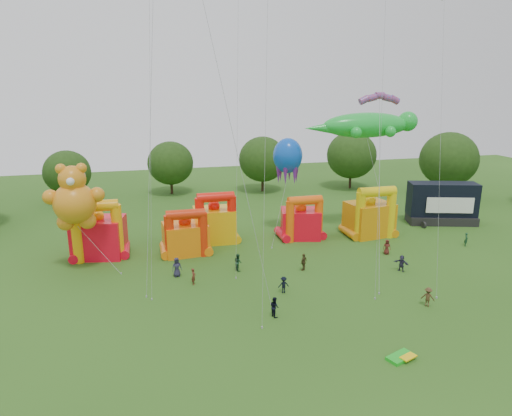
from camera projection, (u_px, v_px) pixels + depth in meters
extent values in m
plane|color=#295217|center=(364.00, 383.00, 28.72)|extent=(160.00, 160.00, 0.00)
cylinder|color=#352314|center=(446.00, 186.00, 75.72)|extent=(0.44, 0.44, 3.72)
ellipsoid|color=#203C12|center=(449.00, 159.00, 74.53)|extent=(9.30, 9.30, 8.89)
cylinder|color=#352314|center=(350.00, 179.00, 82.45)|extent=(0.44, 0.44, 3.51)
ellipsoid|color=#203C12|center=(351.00, 155.00, 81.33)|extent=(8.77, 8.78, 8.39)
cylinder|color=#352314|center=(263.00, 182.00, 80.19)|extent=(0.44, 0.44, 3.30)
ellipsoid|color=#203C12|center=(263.00, 159.00, 79.13)|extent=(8.25, 8.25, 7.88)
cylinder|color=#352314|center=(172.00, 185.00, 78.35)|extent=(0.44, 0.44, 3.09)
ellipsoid|color=#203C12|center=(171.00, 163.00, 77.36)|extent=(7.73, 7.72, 7.38)
cylinder|color=#352314|center=(69.00, 194.00, 72.05)|extent=(0.44, 0.44, 2.88)
ellipsoid|color=#203C12|center=(67.00, 172.00, 71.13)|extent=(7.20, 7.20, 6.88)
cube|color=red|center=(99.00, 237.00, 49.68)|extent=(5.94, 5.14, 4.22)
cylinder|color=#FFA90D|center=(77.00, 235.00, 47.55)|extent=(1.14, 1.14, 6.03)
cylinder|color=#FFA90D|center=(118.00, 232.00, 48.51)|extent=(1.14, 1.14, 6.03)
cylinder|color=#FFA90D|center=(95.00, 206.00, 47.24)|extent=(4.63, 1.20, 1.20)
sphere|color=#FFA90D|center=(97.00, 216.00, 49.05)|extent=(1.40, 1.40, 1.40)
cube|color=orange|center=(186.00, 238.00, 50.61)|extent=(5.02, 4.20, 3.38)
cylinder|color=red|center=(169.00, 237.00, 48.73)|extent=(1.02, 1.02, 4.83)
cylinder|color=red|center=(203.00, 235.00, 49.59)|extent=(1.02, 1.02, 4.83)
cylinder|color=red|center=(186.00, 214.00, 48.53)|extent=(4.14, 1.07, 1.07)
sphere|color=red|center=(185.00, 221.00, 50.09)|extent=(1.40, 1.40, 1.40)
cube|color=#E6A60C|center=(214.00, 225.00, 54.40)|extent=(4.94, 4.01, 4.03)
cylinder|color=red|center=(200.00, 222.00, 52.43)|extent=(1.06, 1.06, 5.76)
cylinder|color=red|center=(232.00, 220.00, 53.31)|extent=(1.06, 1.06, 5.76)
cylinder|color=red|center=(216.00, 197.00, 52.12)|extent=(4.27, 1.11, 1.11)
sphere|color=red|center=(214.00, 206.00, 53.79)|extent=(1.40, 1.40, 1.40)
cube|color=red|center=(300.00, 223.00, 55.82)|extent=(5.38, 4.70, 3.50)
cylinder|color=#FB580D|center=(290.00, 222.00, 53.94)|extent=(1.02, 1.02, 5.01)
cylinder|color=#FB580D|center=(319.00, 220.00, 54.80)|extent=(1.02, 1.02, 5.01)
cylinder|color=#FB580D|center=(305.00, 200.00, 53.71)|extent=(4.13, 1.07, 1.07)
sphere|color=#FB580D|center=(301.00, 207.00, 55.29)|extent=(1.40, 1.40, 1.40)
cube|color=orange|center=(369.00, 219.00, 56.72)|extent=(5.80, 4.93, 4.10)
cylinder|color=yellow|center=(360.00, 216.00, 54.59)|extent=(1.15, 1.15, 5.86)
cylinder|color=yellow|center=(391.00, 214.00, 55.55)|extent=(1.15, 1.15, 5.86)
cylinder|color=yellow|center=(377.00, 192.00, 54.30)|extent=(4.65, 1.21, 1.21)
sphere|color=yellow|center=(370.00, 201.00, 56.10)|extent=(1.40, 1.40, 1.40)
cube|color=black|center=(441.00, 219.00, 61.84)|extent=(9.45, 5.74, 1.10)
cube|color=black|center=(442.00, 199.00, 61.31)|extent=(9.32, 5.33, 4.43)
cube|color=white|center=(450.00, 205.00, 59.84)|extent=(5.88, 1.84, 2.08)
cylinder|color=black|center=(424.00, 225.00, 59.80)|extent=(0.30, 0.90, 0.90)
cylinder|color=black|center=(470.00, 221.00, 61.48)|extent=(0.30, 0.90, 0.90)
sphere|color=orange|center=(75.00, 203.00, 44.43)|extent=(4.07, 4.07, 4.07)
sphere|color=orange|center=(72.00, 179.00, 43.80)|extent=(2.59, 2.59, 2.59)
sphere|color=orange|center=(61.00, 169.00, 43.31)|extent=(1.02, 1.02, 1.02)
sphere|color=orange|center=(81.00, 168.00, 43.75)|extent=(1.02, 1.02, 1.02)
sphere|color=orange|center=(50.00, 197.00, 43.73)|extent=(1.48, 1.48, 1.48)
sphere|color=orange|center=(97.00, 195.00, 44.74)|extent=(1.48, 1.48, 1.48)
sphere|color=orange|center=(66.00, 222.00, 44.67)|extent=(1.67, 1.67, 1.67)
sphere|color=orange|center=(88.00, 221.00, 45.15)|extent=(1.67, 1.67, 1.67)
sphere|color=white|center=(70.00, 182.00, 42.63)|extent=(0.74, 0.74, 0.74)
ellipsoid|color=green|center=(367.00, 125.00, 56.33)|extent=(11.59, 3.62, 3.08)
sphere|color=green|center=(408.00, 121.00, 57.58)|extent=(2.49, 2.49, 2.49)
cone|color=green|center=(322.00, 128.00, 55.00)|extent=(4.53, 1.81, 1.81)
sphere|color=green|center=(376.00, 129.00, 58.74)|extent=(1.36, 1.36, 1.36)
sphere|color=green|center=(390.00, 132.00, 55.35)|extent=(1.36, 1.36, 1.36)
sphere|color=green|center=(343.00, 130.00, 57.67)|extent=(1.36, 1.36, 1.36)
sphere|color=green|center=(356.00, 133.00, 54.28)|extent=(1.36, 1.36, 1.36)
ellipsoid|color=blue|center=(288.00, 156.00, 55.78)|extent=(3.60, 3.60, 4.32)
cone|color=#591E8C|center=(296.00, 171.00, 56.57)|extent=(0.81, 0.81, 2.88)
cone|color=#591E8C|center=(289.00, 170.00, 57.38)|extent=(0.81, 0.81, 2.88)
cone|color=#591E8C|center=(281.00, 170.00, 57.11)|extent=(0.81, 0.81, 2.88)
cone|color=#591E8C|center=(278.00, 172.00, 56.02)|extent=(0.81, 0.81, 2.88)
cone|color=#591E8C|center=(285.00, 173.00, 55.21)|extent=(0.81, 0.81, 2.88)
cone|color=#591E8C|center=(295.00, 173.00, 55.49)|extent=(0.81, 0.81, 2.88)
cube|color=green|center=(401.00, 357.00, 31.28)|extent=(2.22, 1.64, 0.24)
cube|color=yellow|center=(408.00, 357.00, 31.06)|extent=(1.33, 0.98, 0.10)
imported|color=#26243C|center=(177.00, 267.00, 44.48)|extent=(1.05, 0.79, 1.94)
imported|color=#5C271A|center=(194.00, 276.00, 42.75)|extent=(0.52, 0.67, 1.61)
imported|color=#173B22|center=(238.00, 262.00, 45.97)|extent=(0.89, 1.02, 1.77)
imported|color=black|center=(284.00, 285.00, 41.03)|extent=(1.02, 0.60, 1.56)
imported|color=#44381B|center=(304.00, 262.00, 45.98)|extent=(1.09, 1.00, 1.79)
imported|color=#2A2741|center=(401.00, 263.00, 45.82)|extent=(1.32, 1.55, 1.68)
imported|color=#511D17|center=(387.00, 247.00, 50.38)|extent=(0.95, 0.77, 1.69)
imported|color=#1A4228|center=(466.00, 239.00, 53.00)|extent=(0.62, 0.70, 1.60)
imported|color=black|center=(274.00, 307.00, 36.84)|extent=(0.82, 0.95, 1.68)
imported|color=#48331D|center=(428.00, 297.00, 38.50)|extent=(1.24, 1.20, 1.71)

